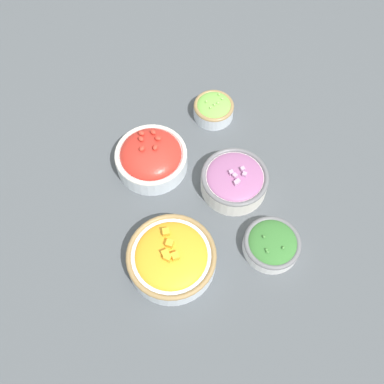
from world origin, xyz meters
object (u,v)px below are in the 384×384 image
Objects in this scene: bowl_broccoli at (272,244)px; bowl_lettuce at (214,108)px; bowl_red_onion at (234,180)px; bowl_squash at (171,257)px; bowl_cherry_tomatoes at (151,157)px.

bowl_lettuce is (-0.42, 0.01, 0.00)m from bowl_broccoli.
bowl_broccoli is at bearing -1.67° from bowl_lettuce.
bowl_broccoli is (0.18, 0.02, -0.01)m from bowl_red_onion.
bowl_squash is 1.85× the size of bowl_lettuce.
bowl_broccoli is at bearing 79.59° from bowl_squash.
bowl_red_onion is 0.18m from bowl_broccoli.
bowl_squash is at bearing -100.41° from bowl_broccoli.
bowl_lettuce is (-0.10, 0.21, -0.01)m from bowl_cherry_tomatoes.
bowl_broccoli is (0.31, 0.20, -0.01)m from bowl_cherry_tomatoes.
bowl_cherry_tomatoes is 0.23m from bowl_lettuce.
bowl_red_onion is 0.24m from bowl_lettuce.
bowl_broccoli is at bearing 32.16° from bowl_cherry_tomatoes.
bowl_cherry_tomatoes reaches higher than bowl_broccoli.
bowl_red_onion is at bearing -173.36° from bowl_broccoli.
bowl_squash reaches higher than bowl_lettuce.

